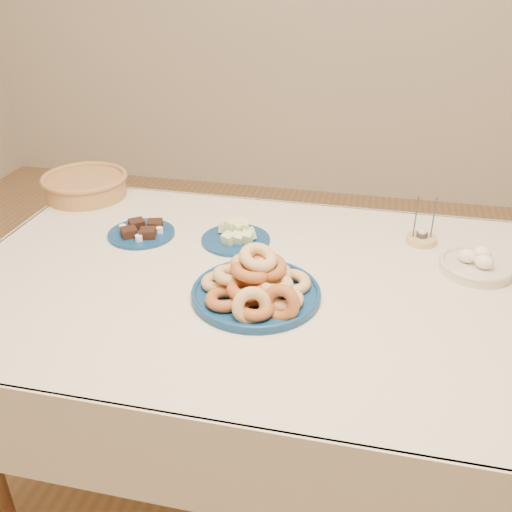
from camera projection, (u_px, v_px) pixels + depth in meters
name	position (u px, v px, depth m)	size (l,w,h in m)	color
ground	(259.00, 465.00, 1.96)	(5.00, 5.00, 0.00)	#936B45
dining_table	(260.00, 310.00, 1.65)	(1.71, 1.11, 0.75)	brown
donut_platter	(256.00, 286.00, 1.49)	(0.43, 0.43, 0.16)	navy
melon_plate	(236.00, 235.00, 1.79)	(0.26, 0.26, 0.07)	navy
brownie_plate	(142.00, 232.00, 1.83)	(0.27, 0.27, 0.04)	navy
wicker_basket	(85.00, 185.00, 2.10)	(0.32, 0.32, 0.08)	olive
candle_holder	(421.00, 239.00, 1.78)	(0.10, 0.10, 0.16)	tan
egg_bowl	(476.00, 265.00, 1.62)	(0.26, 0.26, 0.07)	beige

